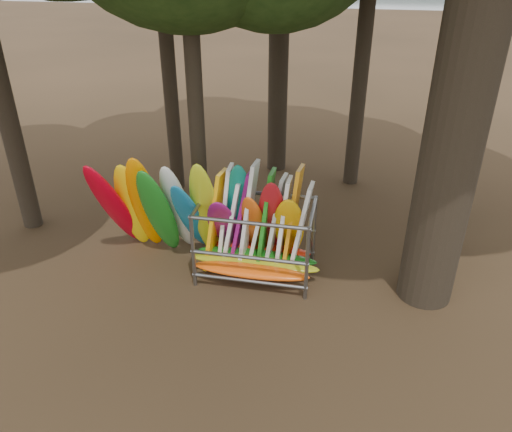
# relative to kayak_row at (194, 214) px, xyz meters

# --- Properties ---
(ground) EXTENTS (120.00, 120.00, 0.00)m
(ground) POSITION_rel_kayak_row_xyz_m (0.79, -1.39, -1.34)
(ground) COLOR #47331E
(ground) RESTS_ON ground
(lake) EXTENTS (160.00, 160.00, 0.00)m
(lake) POSITION_rel_kayak_row_xyz_m (0.79, 58.61, -1.34)
(lake) COLOR gray
(lake) RESTS_ON ground
(kayak_row) EXTENTS (5.28, 2.08, 3.15)m
(kayak_row) POSITION_rel_kayak_row_xyz_m (0.00, 0.00, 0.00)
(kayak_row) COLOR red
(kayak_row) RESTS_ON ground
(storage_rack) EXTENTS (3.17, 1.54, 2.90)m
(storage_rack) POSITION_rel_kayak_row_xyz_m (1.61, -0.26, -0.42)
(storage_rack) COLOR slate
(storage_rack) RESTS_ON ground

